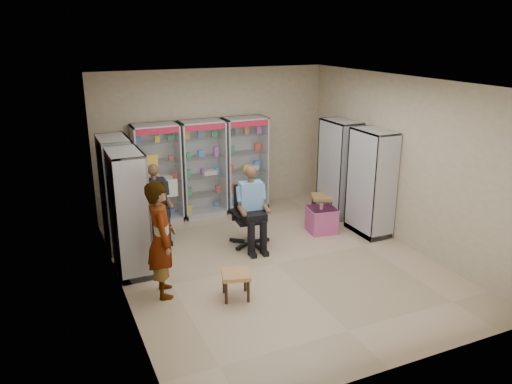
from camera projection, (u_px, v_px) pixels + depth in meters
name	position (u px, v px, depth m)	size (l,w,h in m)	color
floor	(276.00, 263.00, 8.38)	(6.00, 6.00, 0.00)	tan
room_shell	(277.00, 149.00, 7.76)	(5.02, 6.02, 3.01)	tan
cabinet_back_left	(157.00, 174.00, 9.93)	(0.90, 0.50, 2.00)	#A0A3A7
cabinet_back_mid	(203.00, 169.00, 10.30)	(0.90, 0.50, 2.00)	#A6A8AD
cabinet_back_right	(245.00, 164.00, 10.67)	(0.90, 0.50, 2.00)	#A5A8AC
cabinet_right_far	(339.00, 169.00, 10.32)	(0.50, 0.90, 2.00)	#B0B1B7
cabinet_right_near	(371.00, 183.00, 9.36)	(0.50, 0.90, 2.00)	#B6B7BE
cabinet_left_far	(118.00, 193.00, 8.77)	(0.50, 0.90, 2.00)	#9FA1A6
cabinet_left_near	(129.00, 213.00, 7.81)	(0.50, 0.90, 2.00)	#B0B3B8
wooden_chair	(155.00, 212.00, 9.37)	(0.42, 0.42, 0.94)	#321B13
seated_customer	(155.00, 203.00, 9.26)	(0.44, 0.60, 1.34)	black
office_chair	(249.00, 216.00, 8.96)	(0.60, 0.60, 1.10)	black
seated_shopkeeper	(250.00, 209.00, 8.87)	(0.46, 0.64, 1.40)	#6093BF
pink_trunk	(322.00, 220.00, 9.63)	(0.50, 0.49, 0.49)	#AD457C
tea_glass	(321.00, 207.00, 9.48)	(0.07, 0.07, 0.10)	#571807
woven_stool_a	(322.00, 205.00, 10.48)	(0.44, 0.44, 0.44)	#9D6A42
woven_stool_b	(236.00, 285.00, 7.27)	(0.40, 0.40, 0.40)	#B37D4B
standing_man	(161.00, 239.00, 7.17)	(0.64, 0.42, 1.75)	gray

